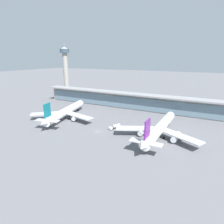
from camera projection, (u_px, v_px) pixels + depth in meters
name	position (u px, v px, depth m)	size (l,w,h in m)	color
ground_plane	(98.00, 132.00, 126.85)	(1200.00, 1200.00, 0.00)	slate
airliner_left_stand	(65.00, 112.00, 151.89)	(50.87, 67.27, 18.13)	white
airliner_centre_stand	(159.00, 128.00, 116.62)	(52.37, 67.92, 18.13)	white
service_truck_near_nose_white	(47.00, 111.00, 169.03)	(8.77, 5.58, 2.95)	silver
service_truck_under_wing_white	(115.00, 126.00, 131.45)	(5.57, 8.77, 2.95)	silver
service_truck_mid_apron_olive	(179.00, 135.00, 116.12)	(5.93, 7.37, 3.10)	olive
service_truck_by_tail_yellow	(143.00, 128.00, 128.53)	(2.61, 8.64, 2.95)	yellow
terminal_building	(135.00, 101.00, 180.64)	(201.80, 12.80, 15.20)	#9E998E
control_tower	(66.00, 67.00, 252.84)	(12.00, 12.00, 65.42)	#9E998E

